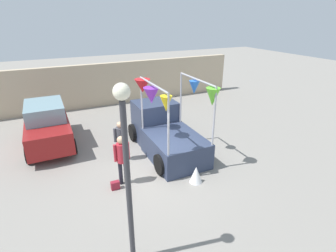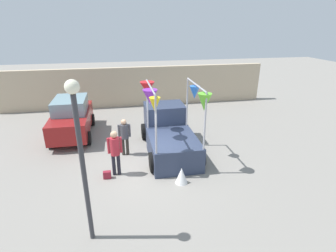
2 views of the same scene
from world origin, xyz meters
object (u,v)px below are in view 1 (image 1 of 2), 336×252
object	(u,v)px
handbag	(115,185)
folded_kite_bundle_white	(196,174)
vendor_truck	(164,129)
person_customer	(122,156)
parked_car	(47,125)
person_vendor	(121,137)
street_lamp	(126,158)

from	to	relation	value
handbag	folded_kite_bundle_white	distance (m)	2.72
vendor_truck	person_customer	size ratio (longest dim) A/B	2.33
parked_car	person_customer	size ratio (longest dim) A/B	2.27
vendor_truck	handbag	size ratio (longest dim) A/B	14.61
person_customer	handbag	bearing A→B (deg)	-150.26
vendor_truck	person_customer	xyz separation A→B (m)	(-2.29, -1.72, 0.19)
vendor_truck	person_customer	world-z (taller)	vendor_truck
person_customer	handbag	world-z (taller)	person_customer
handbag	person_vendor	bearing A→B (deg)	66.88
parked_car	handbag	world-z (taller)	parked_car
person_vendor	street_lamp	xyz separation A→B (m)	(-1.07, -4.57, 1.76)
vendor_truck	folded_kite_bundle_white	bearing A→B (deg)	-90.95
person_customer	street_lamp	size ratio (longest dim) A/B	0.42
person_customer	street_lamp	world-z (taller)	street_lamp
parked_car	folded_kite_bundle_white	distance (m)	6.78
vendor_truck	person_customer	bearing A→B (deg)	-143.14
person_vendor	folded_kite_bundle_white	world-z (taller)	person_vendor
person_vendor	street_lamp	size ratio (longest dim) A/B	0.38
person_vendor	street_lamp	bearing A→B (deg)	-103.15
street_lamp	folded_kite_bundle_white	distance (m)	4.31
vendor_truck	street_lamp	size ratio (longest dim) A/B	0.97
folded_kite_bundle_white	handbag	bearing A→B (deg)	162.83
parked_car	vendor_truck	bearing A→B (deg)	-29.32
street_lamp	handbag	bearing A→B (deg)	83.45
parked_car	person_customer	distance (m)	4.67
person_customer	vendor_truck	bearing A→B (deg)	36.86
vendor_truck	parked_car	xyz separation A→B (m)	(-4.38, 2.46, 0.06)
person_customer	person_vendor	bearing A→B (deg)	75.70
person_customer	folded_kite_bundle_white	distance (m)	2.57
vendor_truck	parked_car	bearing A→B (deg)	150.68
person_vendor	street_lamp	world-z (taller)	street_lamp
vendor_truck	parked_car	world-z (taller)	vendor_truck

